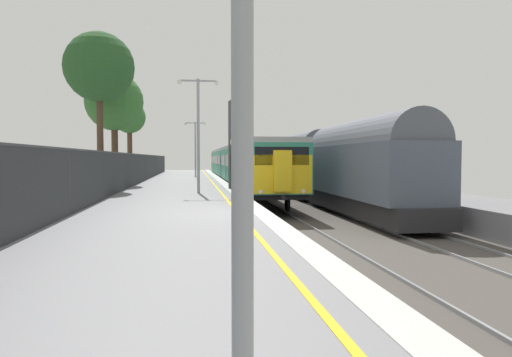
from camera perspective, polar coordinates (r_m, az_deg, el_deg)
The scene contains 11 objects.
ground at distance 15.46m, azimuth 8.98°, elevation -6.22°, with size 17.40×110.00×1.21m.
commuter_train_at_platform at distance 40.86m, azimuth -2.32°, elevation 1.83°, with size 2.83×41.75×3.81m.
freight_train_adjacent_track at distance 40.95m, azimuth 3.33°, elevation 2.04°, with size 2.60×51.13×4.45m.
signal_gantry at distance 26.71m, azimuth -2.61°, elevation 5.50°, with size 1.10×0.24×5.01m.
speed_limit_sign at distance 21.86m, azimuth -2.44°, elevation 2.58°, with size 0.59×0.08×2.77m.
platform_lamp_mid at distance 23.42m, azimuth -7.03°, elevation 6.36°, with size 2.00×0.20×5.62m.
platform_lamp_far at distance 43.86m, azimuth -7.37°, elevation 4.16°, with size 2.00×0.20×5.08m.
platform_back_fence at distance 15.11m, azimuth -21.83°, elevation -0.23°, with size 0.07×99.00×2.03m.
background_tree_left at distance 32.93m, azimuth -16.89°, elevation 8.71°, with size 3.83×3.83×7.39m.
background_tree_centre at distance 28.79m, azimuth -18.31°, elevation 12.46°, with size 3.96×3.96×8.90m.
background_tree_right at distance 43.90m, azimuth -15.05°, elevation 7.00°, with size 2.87×2.87×6.84m.
Camera 1 is at (-1.78, -14.64, 1.72)m, focal length 32.95 mm.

